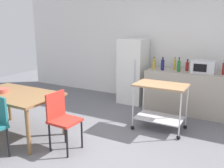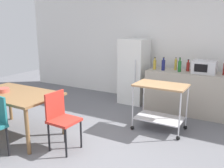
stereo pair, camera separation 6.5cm
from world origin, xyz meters
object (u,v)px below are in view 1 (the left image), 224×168
Objects in this scene: refrigerator at (133,71)px; bottle_sesame_oil at (224,68)px; bottle_soy_sauce at (154,64)px; fruit_bowl at (2,91)px; bottle_soda at (175,64)px; chair_red at (62,117)px; bottle_olive_oil at (179,66)px; bottle_sparkling_water at (187,66)px; kitchen_cart at (160,99)px; dining_table at (15,98)px; microwave at (203,67)px; bottle_wine at (163,65)px.

bottle_sesame_oil is (2.01, -0.09, 0.25)m from refrigerator.
refrigerator is 0.65m from bottle_soy_sauce.
bottle_soda is at bearing 51.25° from fruit_bowl.
chair_red is 2.78m from bottle_olive_oil.
bottle_sparkling_water is 3.68m from fruit_bowl.
refrigerator is at bearing 177.43° from bottle_sesame_oil.
kitchen_cart reaches higher than fruit_bowl.
refrigerator is 5.63× the size of bottle_soda.
dining_table is 5.01× the size of bottle_sesame_oil.
bottle_soda is 0.22m from bottle_olive_oil.
dining_table is 2.97m from bottle_soy_sauce.
fruit_bowl is (-3.19, -2.66, -0.24)m from bottle_sesame_oil.
refrigerator reaches higher than chair_red.
bottle_soy_sauce reaches higher than microwave.
kitchen_cart is (1.07, 1.42, 0.05)m from chair_red.
bottle_olive_oil is (0.35, 0.01, 0.00)m from bottle_wine.
bottle_sparkling_water is (0.70, 0.13, -0.01)m from bottle_soy_sauce.
bottle_wine is at bearing -8.15° from bottle_soy_sauce.
bottle_soda is (1.97, 2.66, 0.35)m from dining_table.
chair_red is at bearing -109.87° from bottle_soda.
bottle_olive_oil is at bearing 1.17° from bottle_wine.
bottle_sparkling_water reaches higher than dining_table.
microwave is (1.58, 2.58, 0.51)m from chair_red.
chair_red is at bearing -102.06° from bottle_soy_sauce.
bottle_wine is at bearing -161.59° from bottle_sparkling_water.
bottle_soy_sauce reaches higher than dining_table.
chair_red is 4.12× the size of fruit_bowl.
bottle_sesame_oil is at bearing 5.05° from bottle_wine.
microwave is at bearing -3.92° from refrigerator.
bottle_olive_oil is at bearing -2.32° from bottle_soy_sauce.
fruit_bowl is (-2.20, -2.74, -0.24)m from bottle_soda.
fruit_bowl is at bearing -128.75° from bottle_soda.
bottle_olive_oil is 1.18× the size of bottle_sparkling_water.
refrigerator is (-0.04, 2.69, 0.26)m from chair_red.
dining_table is at bearing -135.19° from microwave.
dining_table is 3.26× the size of microwave.
chair_red is 1.77m from kitchen_cart.
fruit_bowl is at bearing -136.76° from microwave.
bottle_wine is 1.12× the size of bottle_sparkling_water.
dining_table is 3.49m from bottle_sparkling_water.
microwave is at bearing -176.86° from bottle_sesame_oil.
bottle_sparkling_water is 0.85× the size of bottle_sesame_oil.
bottle_wine is (0.21, -0.03, 0.01)m from bottle_soy_sauce.
bottle_sparkling_water is (2.24, 2.65, 0.33)m from dining_table.
bottle_soda is (1.01, -0.02, 0.24)m from refrigerator.
microwave is 1.54× the size of bottle_sesame_oil.
bottle_sesame_oil is at bearing 39.83° from fruit_bowl.
refrigerator is 5.18× the size of bottle_sesame_oil.
kitchen_cart is 3.18× the size of bottle_wine.
refrigerator is at bearing 178.48° from bottle_sparkling_water.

